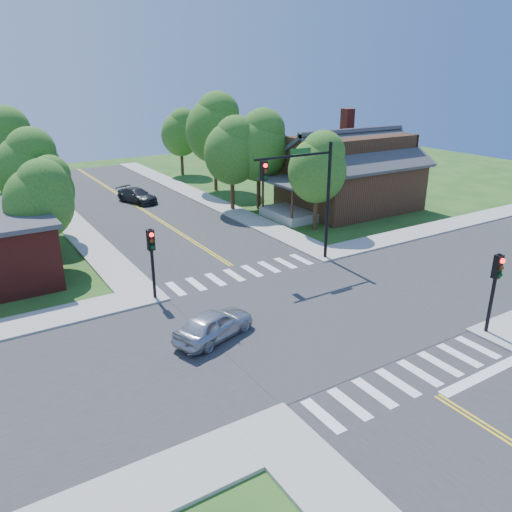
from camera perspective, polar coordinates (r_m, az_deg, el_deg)
ground at (r=24.24m, az=6.06°, el=-6.76°), size 100.00×100.00×0.00m
road_ns at (r=24.23m, az=6.06°, el=-6.72°), size 10.00×90.00×0.04m
road_ew at (r=24.23m, az=6.06°, el=-6.71°), size 90.00×10.00×0.04m
intersection_patch at (r=24.24m, az=6.06°, el=-6.76°), size 10.20×10.20×0.06m
sidewalk_ne at (r=45.24m, az=9.66°, el=6.09°), size 40.00×40.00×0.14m
crosswalk_north at (r=28.87m, az=-1.49°, el=-1.95°), size 8.85×2.00×0.01m
crosswalk_south at (r=20.40m, az=17.06°, el=-13.14°), size 8.85×2.00×0.01m
centerline at (r=24.22m, az=6.06°, el=-6.66°), size 0.30×90.00×0.01m
stop_bar at (r=21.53m, az=24.42°, el=-12.43°), size 4.60×0.45×0.09m
signal_mast_ne at (r=29.07m, az=5.77°, el=8.04°), size 5.30×0.42×7.20m
signal_pole_se at (r=23.69m, az=25.71°, el=-2.38°), size 0.34×0.42×3.80m
signal_pole_nw at (r=25.19m, az=-11.83°, el=0.57°), size 0.34×0.42×3.80m
house_ne at (r=42.95m, az=10.61°, el=9.73°), size 13.05×8.80×7.11m
tree_e_a at (r=36.14m, az=7.18°, el=10.19°), size 4.23×4.02×7.20m
tree_e_b at (r=41.75m, az=0.45°, el=12.71°), size 4.88×4.64×8.30m
tree_e_c at (r=48.71m, az=-4.68°, el=14.55°), size 5.49×5.22×9.34m
tree_e_d at (r=57.18m, az=-8.53°, el=13.91°), size 4.30×4.08×7.31m
tree_w_a at (r=30.87m, az=-23.45°, el=6.08°), size 3.84×3.65×6.52m
tree_w_b at (r=37.81m, az=-24.48°, el=9.38°), size 4.46×4.24×7.59m
tree_w_c at (r=45.32m, az=-26.76°, el=11.42°), size 5.04×4.78×8.56m
tree_w_d at (r=54.15m, az=-27.07°, el=11.26°), size 4.00×3.80×6.80m
tree_house at (r=41.27m, az=-2.65°, el=12.12°), size 4.58×4.35×7.79m
tree_bldg at (r=35.69m, az=-22.69°, el=7.33°), size 3.52×3.34×5.98m
car_silver at (r=21.91m, az=-4.83°, el=-7.88°), size 3.97×4.88×1.33m
car_dgrey at (r=45.75m, az=-13.42°, el=6.69°), size 4.22×5.29×1.24m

